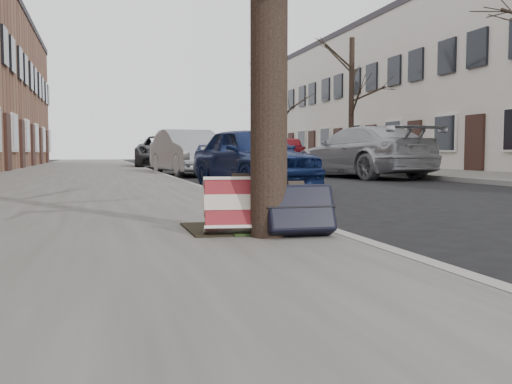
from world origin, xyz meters
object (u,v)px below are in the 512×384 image
object	(u,v)px
suitcase_red	(242,206)
suitcase_navy	(299,209)
car_near_front	(252,157)
car_near_mid	(189,153)

from	to	relation	value
suitcase_red	suitcase_navy	world-z (taller)	suitcase_red
suitcase_red	car_near_front	world-z (taller)	car_near_front
suitcase_navy	suitcase_red	bearing A→B (deg)	151.82
suitcase_red	car_near_mid	size ratio (longest dim) A/B	0.13
suitcase_navy	car_near_front	world-z (taller)	car_near_front
suitcase_navy	car_near_front	distance (m)	7.92
suitcase_red	suitcase_navy	distance (m)	0.46
car_near_front	car_near_mid	xyz separation A→B (m)	(-0.33, 6.76, 0.08)
suitcase_red	car_near_front	distance (m)	7.79
suitcase_red	car_near_mid	xyz separation A→B (m)	(1.78, 14.25, 0.41)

